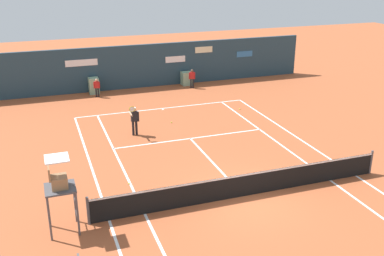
# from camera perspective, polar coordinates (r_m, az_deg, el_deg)

# --- Properties ---
(ground_plane) EXTENTS (80.00, 80.00, 0.01)m
(ground_plane) POSITION_cam_1_polar(r_m,az_deg,el_deg) (18.55, 5.78, -7.68)
(ground_plane) COLOR #A8512D
(tennis_net) EXTENTS (12.10, 0.10, 1.07)m
(tennis_net) POSITION_cam_1_polar(r_m,az_deg,el_deg) (17.85, 6.62, -7.06)
(tennis_net) COLOR #4C4C51
(tennis_net) RESTS_ON ground_plane
(sponsor_back_wall) EXTENTS (25.00, 1.02, 3.07)m
(sponsor_back_wall) POSITION_cam_1_polar(r_m,az_deg,el_deg) (32.72, -6.40, 7.65)
(sponsor_back_wall) COLOR #233D4C
(sponsor_back_wall) RESTS_ON ground_plane
(umpire_chair) EXTENTS (1.00, 1.00, 2.73)m
(umpire_chair) POSITION_cam_1_polar(r_m,az_deg,el_deg) (15.65, -16.36, -6.84)
(umpire_chair) COLOR #47474C
(umpire_chair) RESTS_ON ground_plane
(player_on_baseline) EXTENTS (0.62, 0.64, 1.77)m
(player_on_baseline) POSITION_cam_1_polar(r_m,az_deg,el_deg) (23.74, -7.27, 1.19)
(player_on_baseline) COLOR black
(player_on_baseline) RESTS_ON ground_plane
(ball_kid_centre_post) EXTENTS (0.42, 0.19, 1.26)m
(ball_kid_centre_post) POSITION_cam_1_polar(r_m,az_deg,el_deg) (30.93, -11.89, 5.12)
(ball_kid_centre_post) COLOR black
(ball_kid_centre_post) RESTS_ON ground_plane
(ball_kid_left_post) EXTENTS (0.45, 0.23, 1.36)m
(ball_kid_left_post) POSITION_cam_1_polar(r_m,az_deg,el_deg) (32.43, 0.01, 6.39)
(ball_kid_left_post) COLOR black
(ball_kid_left_post) RESTS_ON ground_plane
(tennis_ball_by_sideline) EXTENTS (0.07, 0.07, 0.07)m
(tennis_ball_by_sideline) POSITION_cam_1_polar(r_m,az_deg,el_deg) (28.08, 6.03, 2.40)
(tennis_ball_by_sideline) COLOR #CCE033
(tennis_ball_by_sideline) RESTS_ON ground_plane
(tennis_ball_near_service_line) EXTENTS (0.07, 0.07, 0.07)m
(tennis_ball_near_service_line) POSITION_cam_1_polar(r_m,az_deg,el_deg) (19.01, -7.94, -6.93)
(tennis_ball_near_service_line) COLOR #CCE033
(tennis_ball_near_service_line) RESTS_ON ground_plane
(tennis_ball_mid_court) EXTENTS (0.07, 0.07, 0.07)m
(tennis_ball_mid_court) POSITION_cam_1_polar(r_m,az_deg,el_deg) (25.65, -2.60, 0.71)
(tennis_ball_mid_court) COLOR #CCE033
(tennis_ball_mid_court) RESTS_ON ground_plane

